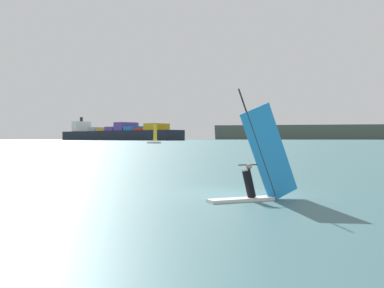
# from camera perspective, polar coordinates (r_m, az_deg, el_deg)

# --- Properties ---
(ground_plane) EXTENTS (4000.00, 4000.00, 0.00)m
(ground_plane) POSITION_cam_1_polar(r_m,az_deg,el_deg) (19.42, 5.07, -6.22)
(ground_plane) COLOR #386066
(windsurfer) EXTENTS (3.72, 1.60, 4.32)m
(windsurfer) POSITION_cam_1_polar(r_m,az_deg,el_deg) (17.35, 7.94, -3.75)
(windsurfer) COLOR white
(windsurfer) RESTS_ON ground_plane
(cargo_ship) EXTENTS (167.46, 175.33, 32.00)m
(cargo_ship) POSITION_cam_1_polar(r_m,az_deg,el_deg) (586.88, -9.35, 1.27)
(cargo_ship) COLOR black
(cargo_ship) RESTS_ON ground_plane
(distant_headland) EXTENTS (998.45, 576.37, 31.26)m
(distant_headland) POSITION_cam_1_polar(r_m,az_deg,el_deg) (1149.54, 14.24, 1.34)
(distant_headland) COLOR #4C564C
(distant_headland) RESTS_ON ground_plane
(small_sailboat) EXTENTS (6.43, 7.05, 10.36)m
(small_sailboat) POSITION_cam_1_polar(r_m,az_deg,el_deg) (212.62, -4.77, 0.33)
(small_sailboat) COLOR white
(small_sailboat) RESTS_ON ground_plane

